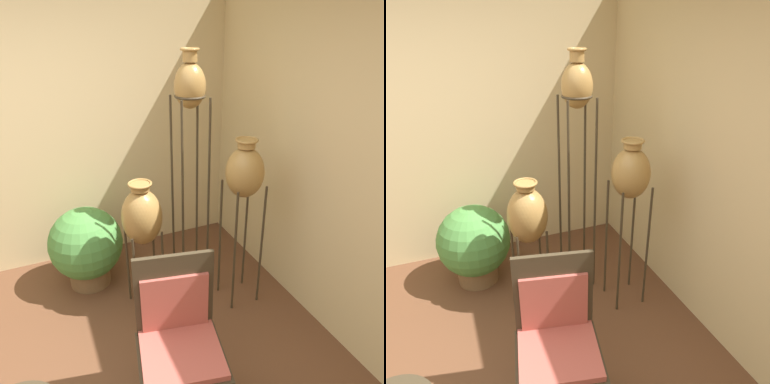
% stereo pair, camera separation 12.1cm
% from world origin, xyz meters
% --- Properties ---
extents(wall_back, '(8.10, 0.06, 2.70)m').
position_xyz_m(wall_back, '(0.00, 2.08, 1.35)').
color(wall_back, '#D1B784').
rests_on(wall_back, ground_plane).
extents(wall_right, '(0.06, 8.10, 2.70)m').
position_xyz_m(wall_right, '(2.08, 0.00, 1.35)').
color(wall_right, '#D1B784').
rests_on(wall_right, ground_plane).
extents(vase_stand_tall, '(0.26, 0.26, 2.11)m').
position_xyz_m(vase_stand_tall, '(1.29, 1.17, 1.74)').
color(vase_stand_tall, '#382D1E').
rests_on(vase_stand_tall, ground_plane).
extents(vase_stand_medium, '(0.31, 0.31, 1.48)m').
position_xyz_m(vase_stand_medium, '(1.59, 0.79, 1.19)').
color(vase_stand_medium, '#382D1E').
rests_on(vase_stand_medium, ground_plane).
extents(vase_stand_short, '(0.32, 0.32, 1.17)m').
position_xyz_m(vase_stand_short, '(0.81, 1.02, 0.87)').
color(vase_stand_short, '#382D1E').
rests_on(vase_stand_short, ground_plane).
extents(chair, '(0.60, 0.57, 1.05)m').
position_xyz_m(chair, '(0.73, 0.05, 0.59)').
color(chair, '#382D1E').
rests_on(chair, ground_plane).
extents(potted_plant, '(0.67, 0.67, 0.77)m').
position_xyz_m(potted_plant, '(0.40, 1.52, 0.41)').
color(potted_plant, brown).
rests_on(potted_plant, ground_plane).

